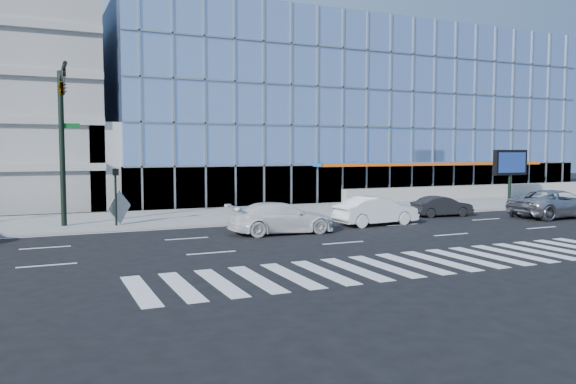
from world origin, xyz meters
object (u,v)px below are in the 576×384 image
object	(u,v)px
ped_signal_post	(116,188)
white_sedan	(376,211)
silver_suv	(557,204)
tilted_panel	(119,207)
marquee_sign	(510,164)
traffic_signal	(62,108)
dark_sedan	(442,206)
white_suv	(281,218)

from	to	relation	value
ped_signal_post	white_sedan	world-z (taller)	ped_signal_post
silver_suv	tilted_panel	xyz separation A→B (m)	(-24.93, 6.40, 0.23)
marquee_sign	traffic_signal	bearing A→B (deg)	-174.08
white_sedan	tilted_panel	distance (m)	13.82
ped_signal_post	silver_suv	world-z (taller)	ped_signal_post
dark_sedan	tilted_panel	bearing A→B (deg)	87.05
traffic_signal	marquee_sign	distance (m)	33.32
marquee_sign	dark_sedan	xyz separation A→B (m)	(-11.35, -5.64, -2.44)
tilted_panel	traffic_signal	bearing A→B (deg)	153.43
traffic_signal	white_sedan	distance (m)	17.03
dark_sedan	silver_suv	bearing A→B (deg)	-113.02
marquee_sign	white_suv	size ratio (longest dim) A/B	0.76
traffic_signal	dark_sedan	xyz separation A→B (m)	(21.65, -2.21, -5.54)
white_suv	tilted_panel	size ratio (longest dim) A/B	4.05
white_suv	white_sedan	xyz separation A→B (m)	(6.00, 0.79, 0.01)
traffic_signal	white_suv	size ratio (longest dim) A/B	1.52
white_sedan	dark_sedan	xyz separation A→B (m)	(6.00, 1.81, -0.15)
marquee_sign	ped_signal_post	bearing A→B (deg)	-174.29
white_sedan	dark_sedan	bearing A→B (deg)	-76.18
silver_suv	white_suv	world-z (taller)	silver_suv
silver_suv	white_sedan	distance (m)	12.10
marquee_sign	tilted_panel	size ratio (longest dim) A/B	3.08
white_sedan	tilted_panel	bearing A→B (deg)	66.46
traffic_signal	white_suv	bearing A→B (deg)	-26.53
tilted_panel	marquee_sign	bearing A→B (deg)	-38.68
white_suv	white_sedan	size ratio (longest dim) A/B	1.11
dark_sedan	white_suv	bearing A→B (deg)	108.43
silver_suv	tilted_panel	size ratio (longest dim) A/B	4.66
dark_sedan	marquee_sign	bearing A→B (deg)	-57.39
silver_suv	white_suv	size ratio (longest dim) A/B	1.15
silver_suv	white_sedan	world-z (taller)	silver_suv
white_sedan	traffic_signal	bearing A→B (deg)	72.62
white_suv	tilted_panel	bearing A→B (deg)	53.85
dark_sedan	traffic_signal	bearing A→B (deg)	90.35
traffic_signal	white_suv	world-z (taller)	traffic_signal
tilted_panel	silver_suv	bearing A→B (deg)	-57.97
ped_signal_post	marquee_sign	bearing A→B (deg)	5.71
white_sedan	tilted_panel	xyz separation A→B (m)	(-12.93, 4.85, 0.29)
ped_signal_post	white_sedan	xyz separation A→B (m)	(13.15, -4.40, -1.36)
white_suv	dark_sedan	distance (m)	12.28
silver_suv	tilted_panel	world-z (taller)	tilted_panel
dark_sedan	white_sedan	bearing A→B (deg)	112.97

